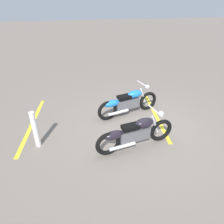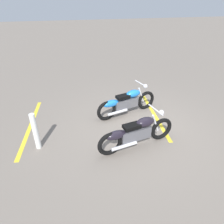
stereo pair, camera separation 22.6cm
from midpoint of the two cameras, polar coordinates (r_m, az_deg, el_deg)
name	(u,v)px [view 2 (the right image)]	position (r m, az deg, el deg)	size (l,w,h in m)	color
ground_plane	(138,127)	(6.34, 6.24, -4.25)	(60.00, 60.00, 0.00)	slate
motorcycle_bright_foreground	(126,102)	(6.73, 2.97, 2.73)	(2.18, 0.83, 1.04)	black
motorcycle_dark_foreground	(135,133)	(5.30, 5.39, -5.86)	(2.21, 0.75, 1.04)	black
bollard_post	(35,132)	(5.61, -21.85, -5.18)	(0.14, 0.14, 1.05)	white
parking_stripe_near	(154,113)	(7.12, 10.77, -0.39)	(3.20, 0.12, 0.01)	yellow
parking_stripe_mid	(30,126)	(6.89, -22.85, -3.63)	(3.20, 0.12, 0.01)	yellow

